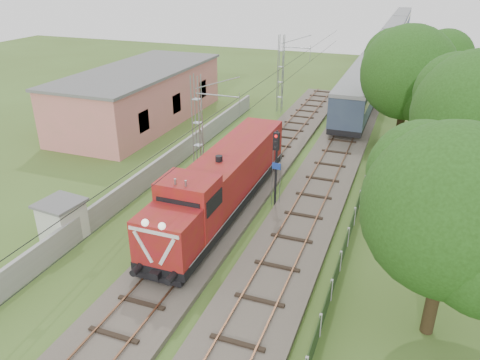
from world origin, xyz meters
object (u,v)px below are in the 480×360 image
at_px(locomotive, 222,182).
at_px(signal_post, 276,156).
at_px(coach_rake, 390,40).
at_px(relay_hut, 63,220).

bearing_deg(locomotive, signal_post, 35.47).
xyz_separation_m(locomotive, signal_post, (2.81, 2.00, 1.37)).
relative_size(locomotive, coach_rake, 0.18).
distance_m(signal_post, relay_hut, 13.17).
bearing_deg(relay_hut, locomotive, 38.84).
distance_m(locomotive, coach_rake, 62.93).
distance_m(coach_rake, signal_post, 60.77).
bearing_deg(coach_rake, relay_hut, -100.23).
bearing_deg(signal_post, relay_hut, -142.06).
bearing_deg(relay_hut, signal_post, 37.94).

